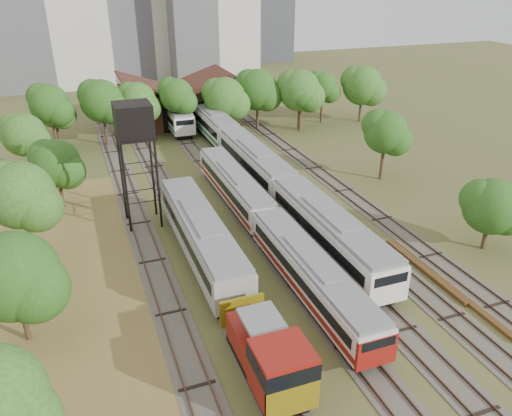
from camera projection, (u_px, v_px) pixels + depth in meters
name	position (u px, v px, depth m)	size (l,w,h in m)	color
ground	(406.00, 371.00, 29.72)	(240.00, 240.00, 0.00)	#475123
dry_grass_patch	(83.00, 357.00, 30.76)	(14.00, 60.00, 0.04)	brown
tracks	(252.00, 205.00, 50.61)	(24.60, 80.00, 0.19)	#4C473D
railcar_red_set	(267.00, 224.00, 43.17)	(2.68, 34.58, 3.31)	black
railcar_green_set	(255.00, 164.00, 55.69)	(3.16, 52.08, 3.91)	black
railcar_rear	(173.00, 114.00, 75.49)	(2.98, 16.08, 3.69)	black
shunter_locomotive	(271.00, 359.00, 27.92)	(3.04, 8.12, 3.98)	black
old_grey_coach	(201.00, 236.00, 40.50)	(3.09, 18.00, 3.82)	black
water_tower	(134.00, 124.00, 43.09)	(3.30, 3.30, 11.39)	black
rail_pile_near	(425.00, 269.00, 39.52)	(0.65, 9.76, 0.33)	#563818
rail_pile_far	(473.00, 306.00, 35.30)	(0.52, 8.27, 0.27)	#563818
maintenance_shed	(176.00, 104.00, 77.12)	(16.45, 11.55, 7.58)	#3B2015
tree_band_left	(30.00, 195.00, 39.95)	(8.10, 61.71, 8.66)	#382616
tree_band_far	(232.00, 94.00, 71.18)	(49.95, 9.50, 8.81)	#382616
tree_band_right	(385.00, 139.00, 54.34)	(5.39, 41.58, 7.91)	#382616
tower_far_right	(264.00, 3.00, 127.39)	(12.00, 12.00, 28.00)	#3A3D41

